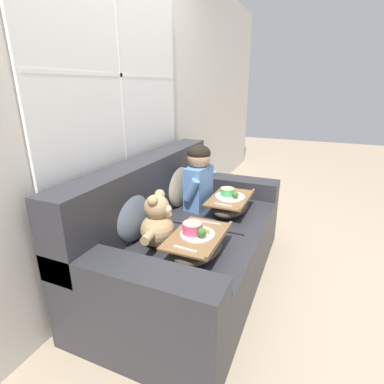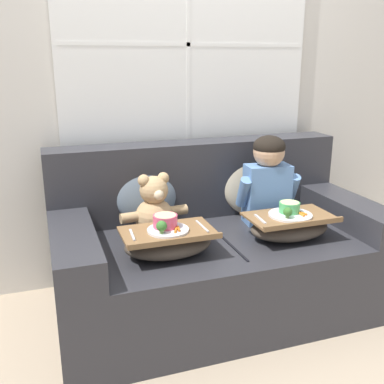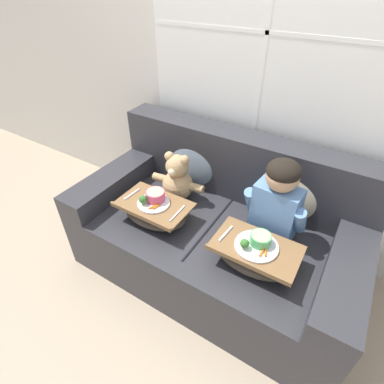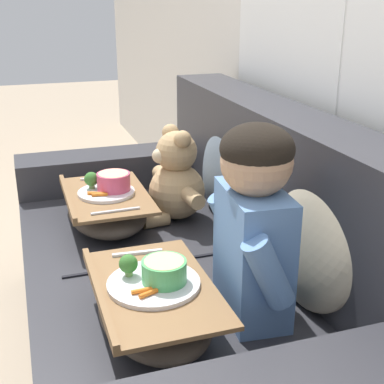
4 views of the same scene
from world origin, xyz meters
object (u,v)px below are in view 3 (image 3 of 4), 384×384
(couch, at_px, (218,231))
(child_figure, at_px, (278,197))
(teddy_bear, at_px, (177,180))
(throw_pillow_behind_teddy, at_px, (193,161))
(lap_tray_teddy, at_px, (154,210))
(lap_tray_child, at_px, (255,254))
(throw_pillow_behind_child, at_px, (286,191))

(couch, xyz_separation_m, child_figure, (0.35, 0.03, 0.43))
(couch, distance_m, teddy_bear, 0.45)
(teddy_bear, bearing_deg, child_figure, 0.33)
(throw_pillow_behind_teddy, height_order, teddy_bear, throw_pillow_behind_teddy)
(throw_pillow_behind_teddy, bearing_deg, teddy_bear, -89.84)
(child_figure, bearing_deg, lap_tray_teddy, -158.71)
(teddy_bear, bearing_deg, couch, -4.39)
(throw_pillow_behind_teddy, relative_size, lap_tray_child, 0.85)
(child_figure, relative_size, lap_tray_child, 1.13)
(couch, height_order, lap_tray_child, couch)
(couch, height_order, lap_tray_teddy, couch)
(couch, height_order, child_figure, child_figure)
(throw_pillow_behind_teddy, xyz_separation_m, lap_tray_teddy, (-0.00, -0.48, -0.13))
(throw_pillow_behind_child, distance_m, lap_tray_teddy, 0.86)
(couch, xyz_separation_m, teddy_bear, (-0.35, 0.03, 0.29))
(child_figure, distance_m, lap_tray_teddy, 0.78)
(throw_pillow_behind_teddy, xyz_separation_m, lap_tray_child, (0.70, -0.48, -0.13))
(throw_pillow_behind_child, xyz_separation_m, throw_pillow_behind_teddy, (-0.70, 0.00, 0.00))
(couch, relative_size, lap_tray_child, 3.87)
(child_figure, xyz_separation_m, teddy_bear, (-0.70, -0.00, -0.14))
(throw_pillow_behind_child, xyz_separation_m, teddy_bear, (-0.70, -0.21, -0.05))
(throw_pillow_behind_teddy, bearing_deg, lap_tray_child, -34.19)
(couch, height_order, throw_pillow_behind_child, couch)
(throw_pillow_behind_teddy, bearing_deg, throw_pillow_behind_child, 0.00)
(lap_tray_child, height_order, lap_tray_teddy, lap_tray_teddy)
(couch, relative_size, throw_pillow_behind_teddy, 4.58)
(lap_tray_teddy, bearing_deg, child_figure, 21.29)
(child_figure, xyz_separation_m, lap_tray_child, (0.00, -0.27, -0.22))
(throw_pillow_behind_child, height_order, teddy_bear, throw_pillow_behind_child)
(throw_pillow_behind_child, height_order, child_figure, child_figure)
(child_figure, distance_m, teddy_bear, 0.71)
(throw_pillow_behind_teddy, relative_size, teddy_bear, 1.02)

